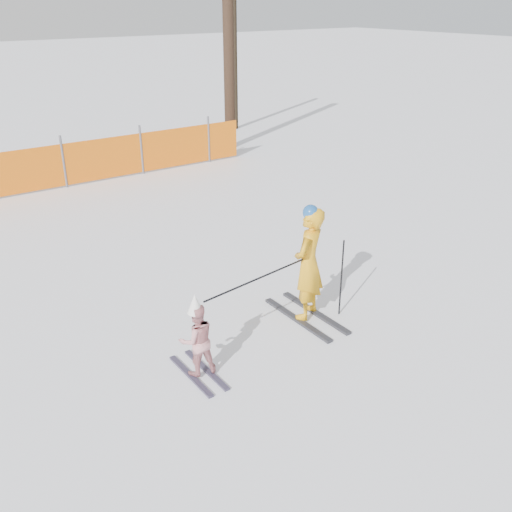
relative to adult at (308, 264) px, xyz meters
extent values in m
plane|color=white|center=(-0.63, -0.14, -0.85)|extent=(120.00, 120.00, 0.00)
cube|color=black|center=(-0.17, 0.00, -0.83)|extent=(0.09, 1.41, 0.04)
cube|color=black|center=(0.17, 0.00, -0.83)|extent=(0.09, 1.41, 0.04)
imported|color=#F8AA14|center=(0.00, 0.00, 0.00)|extent=(0.71, 0.62, 1.62)
sphere|color=#1C539C|center=(0.00, 0.00, 0.75)|extent=(0.21, 0.21, 0.21)
cube|color=black|center=(-2.05, -0.28, -0.83)|extent=(0.09, 0.97, 0.03)
cube|color=black|center=(-1.83, -0.28, -0.83)|extent=(0.09, 0.97, 0.03)
imported|color=pink|center=(-1.94, -0.28, -0.36)|extent=(0.50, 0.42, 0.92)
cone|color=white|center=(-1.94, -0.28, 0.13)|extent=(0.19, 0.19, 0.24)
cylinder|color=black|center=(0.45, -0.20, -0.27)|extent=(0.02, 0.02, 1.16)
cylinder|color=black|center=(-0.97, -0.14, 0.11)|extent=(1.70, 0.27, 0.02)
cylinder|color=#595960|center=(-0.79, 8.05, -0.22)|extent=(0.06, 0.06, 1.25)
cylinder|color=#595960|center=(1.21, 8.05, -0.22)|extent=(0.06, 0.06, 1.25)
cylinder|color=#595960|center=(3.21, 8.05, -0.22)|extent=(0.06, 0.06, 1.25)
cylinder|color=#322116|center=(4.63, 9.16, 2.01)|extent=(0.32, 0.32, 5.72)
cylinder|color=black|center=(6.21, 11.31, 1.53)|extent=(0.21, 0.21, 4.75)
camera|label=1|loc=(-4.67, -5.37, 3.35)|focal=40.00mm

